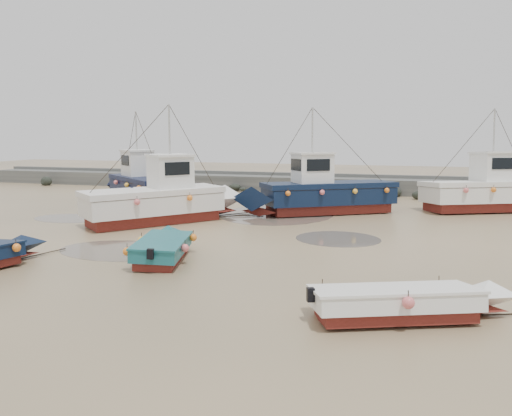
# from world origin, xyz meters

# --- Properties ---
(ground) EXTENTS (120.00, 120.00, 0.00)m
(ground) POSITION_xyz_m (0.00, 0.00, 0.00)
(ground) COLOR tan
(ground) RESTS_ON ground
(seawall) EXTENTS (60.00, 4.92, 1.50)m
(seawall) POSITION_xyz_m (0.05, 21.99, 0.63)
(seawall) COLOR #60605C
(seawall) RESTS_ON ground
(puddle_a) EXTENTS (5.28, 5.28, 0.01)m
(puddle_a) POSITION_xyz_m (-2.32, -1.11, 0.00)
(puddle_a) COLOR #5F564A
(puddle_a) RESTS_ON ground
(puddle_b) EXTENTS (3.86, 3.86, 0.01)m
(puddle_b) POSITION_xyz_m (5.85, 3.81, 0.00)
(puddle_b) COLOR #5F564A
(puddle_b) RESTS_ON ground
(puddle_c) EXTENTS (4.40, 4.40, 0.01)m
(puddle_c) POSITION_xyz_m (-9.34, 4.90, 0.00)
(puddle_c) COLOR #5F564A
(puddle_c) RESTS_ON ground
(puddle_d) EXTENTS (6.72, 6.72, 0.01)m
(puddle_d) POSITION_xyz_m (1.36, 9.83, 0.00)
(puddle_d) COLOR #5F564A
(puddle_d) RESTS_ON ground
(dinghy_2) EXTENTS (2.68, 5.80, 1.43)m
(dinghy_2) POSITION_xyz_m (0.04, -1.82, 0.55)
(dinghy_2) COLOR maroon
(dinghy_2) RESTS_ON ground
(dinghy_3) EXTENTS (6.31, 3.39, 1.43)m
(dinghy_3) POSITION_xyz_m (8.97, -5.67, 0.54)
(dinghy_3) COLOR maroon
(dinghy_3) RESTS_ON ground
(cabin_boat_0) EXTENTS (8.67, 7.31, 6.22)m
(cabin_boat_0) POSITION_xyz_m (-8.99, 11.90, 1.34)
(cabin_boat_0) COLOR maroon
(cabin_boat_0) RESTS_ON ground
(cabin_boat_1) EXTENTS (7.53, 9.02, 6.22)m
(cabin_boat_1) POSITION_xyz_m (-3.66, 5.37, 1.33)
(cabin_boat_1) COLOR maroon
(cabin_boat_1) RESTS_ON ground
(cabin_boat_2) EXTENTS (10.06, 7.15, 6.22)m
(cabin_boat_2) POSITION_xyz_m (3.69, 10.81, 1.31)
(cabin_boat_2) COLOR maroon
(cabin_boat_2) RESTS_ON ground
(cabin_boat_3) EXTENTS (9.38, 5.88, 6.22)m
(cabin_boat_3) POSITION_xyz_m (13.48, 14.73, 1.35)
(cabin_boat_3) COLOR maroon
(cabin_boat_3) RESTS_ON ground
(person) EXTENTS (0.82, 0.79, 1.90)m
(person) POSITION_xyz_m (-5.38, 4.91, 0.00)
(person) COLOR #182138
(person) RESTS_ON ground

